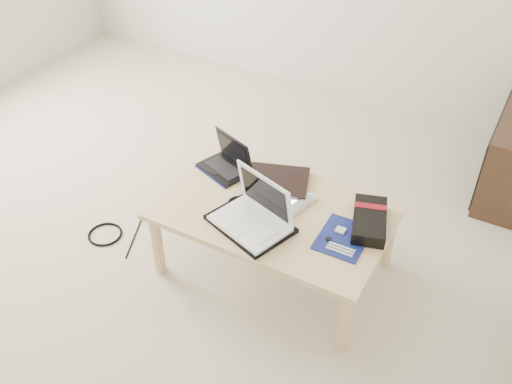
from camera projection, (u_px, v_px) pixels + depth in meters
The scene contains 13 objects.
ground at pixel (142, 230), 3.20m from camera, with size 4.00×4.00×0.00m, color beige.
coffee_table at pixel (274, 217), 2.76m from camera, with size 1.10×0.70×0.40m.
book at pixel (278, 182), 2.87m from camera, with size 0.37×0.34×0.03m.
netbook at pixel (227, 163), 2.96m from camera, with size 0.31×0.26×0.19m.
tablet at pixel (277, 197), 2.79m from camera, with size 0.28×0.23×0.01m.
remote at pixel (299, 207), 2.73m from camera, with size 0.11×0.24×0.02m.
neoprene_sleeve at pixel (250, 224), 2.63m from camera, with size 0.37×0.27×0.02m, color black.
white_laptop at pixel (255, 214), 2.59m from camera, with size 0.39×0.33×0.24m.
motherboard at pixel (343, 238), 2.57m from camera, with size 0.22×0.27×0.01m.
gpu_box at pixel (369, 220), 2.61m from camera, with size 0.23×0.33×0.07m.
cable_coil at pixel (238, 203), 2.75m from camera, with size 0.11×0.11×0.01m, color black.
floor_cable_coil at pixel (105, 234), 3.16m from camera, with size 0.19×0.19×0.01m, color black.
floor_cable_trail at pixel (136, 234), 3.17m from camera, with size 0.01×0.01×0.39m, color black.
Camera 1 is at (1.71, -1.76, 2.17)m, focal length 40.00 mm.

